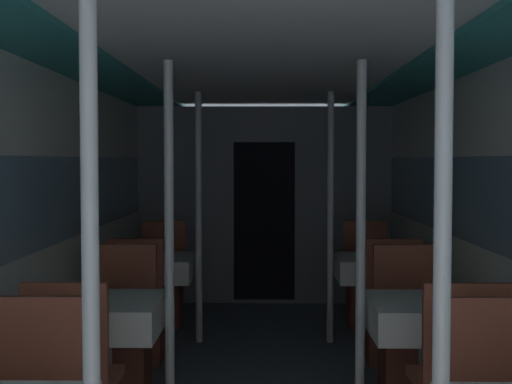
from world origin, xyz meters
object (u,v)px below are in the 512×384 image
support_pole_right_0 (442,314)px  dining_table_right_1 (429,321)px  dining_table_left_1 (101,320)px  chair_left_far_1 (122,346)px  dining_table_right_2 (377,271)px  support_pole_left_0 (91,313)px  chair_left_near_2 (140,323)px  chair_right_near_2 (390,324)px  dining_table_left_2 (152,271)px  support_pole_left_2 (199,218)px  chair_right_far_2 (367,294)px  support_pole_right_1 (361,244)px  chair_right_far_1 (408,347)px  support_pole_right_2 (330,218)px  chair_left_far_2 (162,294)px  support_pole_left_1 (169,244)px

support_pole_right_0 → dining_table_right_1: 1.92m
dining_table_left_1 → chair_left_far_1: (0.00, 0.59, -0.30)m
dining_table_left_1 → dining_table_right_2: (1.86, 1.83, 0.00)m
support_pole_left_0 → chair_left_near_2: size_ratio=2.20×
chair_right_near_2 → dining_table_left_2: bearing=162.6°
dining_table_left_2 → chair_right_near_2: 1.98m
support_pole_left_2 → chair_right_far_2: bearing=21.7°
dining_table_left_2 → dining_table_left_1: bearing=-90.0°
dining_table_left_1 → chair_left_far_1: 0.66m
dining_table_left_1 → chair_right_far_2: size_ratio=0.76×
dining_table_right_2 → support_pole_left_2: bearing=180.0°
chair_left_far_1 → support_pole_right_1: size_ratio=0.46×
dining_table_right_2 → chair_right_far_2: bearing=90.0°
dining_table_left_2 → chair_right_far_1: bearing=-33.7°
chair_left_far_1 → chair_right_far_2: 2.61m
chair_left_far_1 → chair_right_near_2: same height
chair_left_near_2 → chair_right_far_1: same height
chair_left_far_1 → support_pole_right_0: support_pole_right_0 is taller
dining_table_left_2 → chair_right_far_2: bearing=17.4°
support_pole_right_2 → support_pole_right_1: bearing=-90.0°
chair_right_far_2 → chair_right_near_2: bearing=90.0°
support_pole_left_0 → chair_left_far_2: (-0.39, 4.25, -0.74)m
support_pole_right_1 → chair_right_far_2: bearing=80.8°
dining_table_right_1 → support_pole_right_1: bearing=180.0°
dining_table_left_2 → chair_right_near_2: bearing=-17.4°
chair_left_near_2 → support_pole_right_1: size_ratio=0.46×
dining_table_right_1 → support_pole_right_2: bearing=102.0°
chair_left_far_2 → support_pole_right_1: bearing=121.4°
chair_left_near_2 → support_pole_right_1: 2.07m
support_pole_left_1 → support_pole_left_2: bearing=90.0°
support_pole_right_0 → support_pole_right_2: size_ratio=1.00×
support_pole_left_1 → support_pole_right_2: size_ratio=1.00×
support_pole_right_0 → support_pole_right_1: bearing=90.0°
chair_right_near_2 → support_pole_right_2: (-0.39, 0.59, 0.74)m
chair_right_far_1 → support_pole_right_1: support_pole_right_1 is taller
support_pole_left_0 → support_pole_right_2: 3.82m
support_pole_left_1 → chair_left_near_2: support_pole_left_1 is taller
dining_table_right_2 → chair_right_far_2: (0.00, 0.59, -0.30)m
chair_right_near_2 → chair_right_far_1: bearing=-90.0°
chair_right_far_2 → dining_table_right_2: bearing=90.0°
chair_left_near_2 → dining_table_right_2: 1.98m
chair_left_near_2 → dining_table_left_2: bearing=90.0°
chair_left_near_2 → support_pole_right_0: (1.47, -3.07, 0.74)m
chair_left_far_1 → support_pole_right_1: bearing=158.3°
chair_right_far_1 → support_pole_left_0: bearing=58.6°
support_pole_left_0 → chair_left_far_1: support_pole_left_0 is taller
chair_right_far_2 → support_pole_left_1: bearing=58.6°
support_pole_left_1 → chair_left_far_2: 2.56m
dining_table_left_1 → dining_table_left_2: bearing=90.0°
chair_left_near_2 → chair_right_near_2: 1.86m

